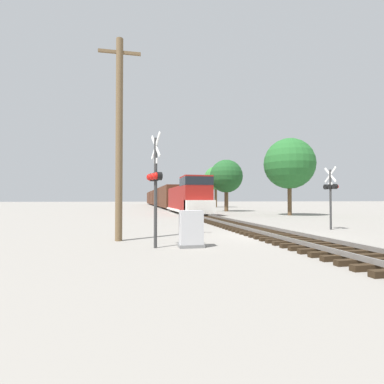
{
  "coord_description": "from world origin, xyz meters",
  "views": [
    {
      "loc": [
        -6.61,
        -13.37,
        1.78
      ],
      "look_at": [
        -2.11,
        9.11,
        2.33
      ],
      "focal_mm": 28.0,
      "sensor_mm": 36.0,
      "label": 1
    }
  ],
  "objects_px": {
    "crossing_signal_near": "(155,180)",
    "crossing_signal_far": "(331,190)",
    "freight_train": "(161,198)",
    "tree_deep_background": "(216,178)",
    "relay_cabinet": "(191,229)",
    "utility_pole": "(119,136)",
    "tree_mid_background": "(226,176)",
    "tree_far_right": "(289,164)"
  },
  "relations": [
    {
      "from": "crossing_signal_near",
      "to": "crossing_signal_far",
      "type": "xyz_separation_m",
      "value": [
        10.62,
        4.59,
        -0.15
      ]
    },
    {
      "from": "freight_train",
      "to": "tree_deep_background",
      "type": "xyz_separation_m",
      "value": [
        11.33,
        -6.49,
        4.25
      ]
    },
    {
      "from": "crossing_signal_far",
      "to": "tree_deep_background",
      "type": "relative_size",
      "value": 0.41
    },
    {
      "from": "tree_deep_background",
      "to": "crossing_signal_far",
      "type": "bearing_deg",
      "value": -97.8
    },
    {
      "from": "relay_cabinet",
      "to": "freight_train",
      "type": "bearing_deg",
      "value": 85.65
    },
    {
      "from": "utility_pole",
      "to": "tree_mid_background",
      "type": "xyz_separation_m",
      "value": [
        14.0,
        28.51,
        0.61
      ]
    },
    {
      "from": "freight_train",
      "to": "relay_cabinet",
      "type": "height_order",
      "value": "freight_train"
    },
    {
      "from": "utility_pole",
      "to": "tree_mid_background",
      "type": "height_order",
      "value": "utility_pole"
    },
    {
      "from": "relay_cabinet",
      "to": "tree_mid_background",
      "type": "distance_m",
      "value": 33.08
    },
    {
      "from": "crossing_signal_near",
      "to": "utility_pole",
      "type": "distance_m",
      "value": 3.27
    },
    {
      "from": "relay_cabinet",
      "to": "tree_deep_background",
      "type": "bearing_deg",
      "value": 73.17
    },
    {
      "from": "crossing_signal_near",
      "to": "relay_cabinet",
      "type": "bearing_deg",
      "value": 70.59
    },
    {
      "from": "crossing_signal_near",
      "to": "tree_far_right",
      "type": "relative_size",
      "value": 0.5
    },
    {
      "from": "crossing_signal_near",
      "to": "tree_far_right",
      "type": "distance_m",
      "value": 25.15
    },
    {
      "from": "tree_mid_background",
      "to": "relay_cabinet",
      "type": "bearing_deg",
      "value": -110.15
    },
    {
      "from": "utility_pole",
      "to": "tree_mid_background",
      "type": "distance_m",
      "value": 31.77
    },
    {
      "from": "relay_cabinet",
      "to": "tree_deep_background",
      "type": "height_order",
      "value": "tree_deep_background"
    },
    {
      "from": "relay_cabinet",
      "to": "tree_mid_background",
      "type": "height_order",
      "value": "tree_mid_background"
    },
    {
      "from": "utility_pole",
      "to": "tree_deep_background",
      "type": "bearing_deg",
      "value": 69.68
    },
    {
      "from": "crossing_signal_far",
      "to": "relay_cabinet",
      "type": "distance_m",
      "value": 10.53
    },
    {
      "from": "utility_pole",
      "to": "tree_far_right",
      "type": "xyz_separation_m",
      "value": [
        17.48,
        16.87,
        1.19
      ]
    },
    {
      "from": "tree_mid_background",
      "to": "tree_deep_background",
      "type": "relative_size",
      "value": 0.84
    },
    {
      "from": "crossing_signal_near",
      "to": "relay_cabinet",
      "type": "relative_size",
      "value": 3.08
    },
    {
      "from": "freight_train",
      "to": "crossing_signal_far",
      "type": "bearing_deg",
      "value": -84.9
    },
    {
      "from": "crossing_signal_far",
      "to": "tree_mid_background",
      "type": "xyz_separation_m",
      "value": [
        2.01,
        26.09,
        2.78
      ]
    },
    {
      "from": "freight_train",
      "to": "tree_mid_background",
      "type": "distance_m",
      "value": 28.9
    },
    {
      "from": "tree_far_right",
      "to": "tree_mid_background",
      "type": "relative_size",
      "value": 1.12
    },
    {
      "from": "tree_far_right",
      "to": "tree_mid_background",
      "type": "xyz_separation_m",
      "value": [
        -3.49,
        11.64,
        -0.58
      ]
    },
    {
      "from": "freight_train",
      "to": "relay_cabinet",
      "type": "bearing_deg",
      "value": -94.35
    },
    {
      "from": "freight_train",
      "to": "tree_far_right",
      "type": "bearing_deg",
      "value": -75.39
    },
    {
      "from": "relay_cabinet",
      "to": "utility_pole",
      "type": "distance_m",
      "value": 5.2
    },
    {
      "from": "relay_cabinet",
      "to": "tree_far_right",
      "type": "relative_size",
      "value": 0.16
    },
    {
      "from": "freight_train",
      "to": "tree_mid_background",
      "type": "relative_size",
      "value": 10.84
    },
    {
      "from": "utility_pole",
      "to": "crossing_signal_near",
      "type": "bearing_deg",
      "value": -57.75
    },
    {
      "from": "freight_train",
      "to": "tree_mid_background",
      "type": "height_order",
      "value": "tree_mid_background"
    },
    {
      "from": "relay_cabinet",
      "to": "tree_deep_background",
      "type": "xyz_separation_m",
      "value": [
        15.79,
        52.21,
        5.66
      ]
    },
    {
      "from": "crossing_signal_far",
      "to": "tree_deep_background",
      "type": "bearing_deg",
      "value": -14.01
    },
    {
      "from": "relay_cabinet",
      "to": "crossing_signal_near",
      "type": "bearing_deg",
      "value": 175.75
    },
    {
      "from": "freight_train",
      "to": "utility_pole",
      "type": "xyz_separation_m",
      "value": [
        -7.17,
        -56.43,
        2.41
      ]
    },
    {
      "from": "relay_cabinet",
      "to": "tree_far_right",
      "type": "distance_m",
      "value": 24.69
    },
    {
      "from": "crossing_signal_far",
      "to": "utility_pole",
      "type": "bearing_deg",
      "value": 95.22
    },
    {
      "from": "freight_train",
      "to": "utility_pole",
      "type": "bearing_deg",
      "value": -97.24
    }
  ]
}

